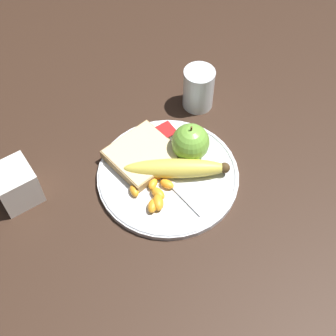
% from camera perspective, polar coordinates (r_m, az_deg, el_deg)
% --- Properties ---
extents(ground_plane, '(3.00, 3.00, 0.00)m').
position_cam_1_polar(ground_plane, '(0.92, -0.00, -1.15)').
color(ground_plane, '#332116').
extents(plate, '(0.28, 0.28, 0.01)m').
position_cam_1_polar(plate, '(0.91, -0.00, -0.87)').
color(plate, silver).
rests_on(plate, ground_plane).
extents(juice_glass, '(0.07, 0.07, 0.09)m').
position_cam_1_polar(juice_glass, '(1.01, 3.72, 9.53)').
color(juice_glass, silver).
rests_on(juice_glass, ground_plane).
extents(apple, '(0.07, 0.07, 0.08)m').
position_cam_1_polar(apple, '(0.90, 2.76, 3.13)').
color(apple, '#72B23D').
rests_on(apple, plate).
extents(banana, '(0.19, 0.14, 0.04)m').
position_cam_1_polar(banana, '(0.89, 1.09, -0.05)').
color(banana, '#E0CC4C').
rests_on(banana, plate).
extents(bread_slice, '(0.14, 0.13, 0.02)m').
position_cam_1_polar(bread_slice, '(0.92, -3.10, 1.60)').
color(bread_slice, '#AB8751').
rests_on(bread_slice, plate).
extents(fork, '(0.04, 0.18, 0.00)m').
position_cam_1_polar(fork, '(0.90, -0.36, -1.14)').
color(fork, silver).
rests_on(fork, plate).
extents(jam_packet, '(0.04, 0.04, 0.02)m').
position_cam_1_polar(jam_packet, '(0.95, -0.52, 4.13)').
color(jam_packet, silver).
rests_on(jam_packet, plate).
extents(orange_segment_0, '(0.03, 0.03, 0.02)m').
position_cam_1_polar(orange_segment_0, '(0.88, -0.12, -1.98)').
color(orange_segment_0, orange).
rests_on(orange_segment_0, plate).
extents(orange_segment_1, '(0.02, 0.03, 0.01)m').
position_cam_1_polar(orange_segment_1, '(0.88, -4.06, -2.86)').
color(orange_segment_1, orange).
rests_on(orange_segment_1, plate).
extents(orange_segment_2, '(0.02, 0.03, 0.02)m').
position_cam_1_polar(orange_segment_2, '(0.87, -1.23, -3.12)').
color(orange_segment_2, orange).
rests_on(orange_segment_2, plate).
extents(orange_segment_3, '(0.03, 0.04, 0.02)m').
position_cam_1_polar(orange_segment_3, '(0.90, -1.58, -0.66)').
color(orange_segment_3, orange).
rests_on(orange_segment_3, plate).
extents(orange_segment_4, '(0.03, 0.03, 0.01)m').
position_cam_1_polar(orange_segment_4, '(0.89, -3.39, -1.09)').
color(orange_segment_4, orange).
rests_on(orange_segment_4, plate).
extents(orange_segment_5, '(0.03, 0.03, 0.02)m').
position_cam_1_polar(orange_segment_5, '(0.86, -1.89, -4.63)').
color(orange_segment_5, orange).
rests_on(orange_segment_5, plate).
extents(orange_segment_6, '(0.03, 0.03, 0.01)m').
position_cam_1_polar(orange_segment_6, '(0.88, -1.86, -1.95)').
color(orange_segment_6, orange).
rests_on(orange_segment_6, plate).
extents(orange_segment_7, '(0.03, 0.02, 0.02)m').
position_cam_1_polar(orange_segment_7, '(0.89, -2.28, -1.06)').
color(orange_segment_7, orange).
rests_on(orange_segment_7, plate).
extents(orange_segment_8, '(0.03, 0.04, 0.02)m').
position_cam_1_polar(orange_segment_8, '(0.86, -1.23, -4.22)').
color(orange_segment_8, orange).
rests_on(orange_segment_8, plate).
extents(orange_segment_9, '(0.03, 0.03, 0.02)m').
position_cam_1_polar(orange_segment_9, '(0.89, -3.86, -1.57)').
color(orange_segment_9, orange).
rests_on(orange_segment_9, plate).
extents(condiment_caddy, '(0.07, 0.07, 0.08)m').
position_cam_1_polar(condiment_caddy, '(0.90, -18.07, -1.95)').
color(condiment_caddy, silver).
rests_on(condiment_caddy, ground_plane).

